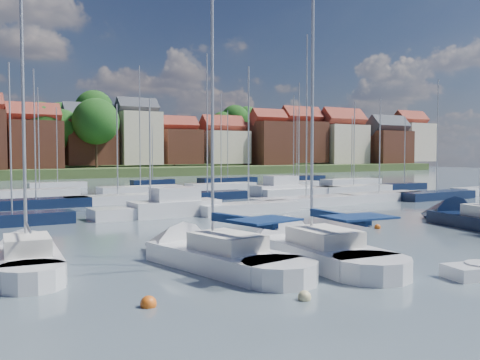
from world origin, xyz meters
TOP-DOWN VIEW (x-y plane):
  - ground at (0.00, 40.00)m, footprint 260.00×260.00m
  - sailboat_left at (-11.71, 2.92)m, footprint 4.92×11.64m
  - sailboat_centre at (-6.75, 2.11)m, footprint 4.30×12.22m
  - sailboat_navy at (9.59, 4.61)m, footprint 6.07×12.83m
  - sailboat_far at (-18.60, 6.16)m, footprint 3.58×9.73m
  - buoy_a at (-16.26, -2.25)m, footprint 0.53×0.53m
  - buoy_b at (-11.45, -4.23)m, footprint 0.46×0.46m
  - buoy_c at (-8.28, -1.85)m, footprint 0.49×0.49m
  - buoy_e at (3.06, 6.63)m, footprint 0.41×0.41m
  - marina_field at (1.91, 35.15)m, footprint 79.62×41.41m
  - far_shore_town at (2.23, 132.67)m, footprint 212.46×90.00m

SIDE VIEW (x-z plane):
  - ground at x=0.00m, z-range 0.00..0.00m
  - buoy_a at x=-16.26m, z-range -0.27..0.27m
  - buoy_b at x=-11.45m, z-range -0.23..0.23m
  - buoy_c at x=-8.28m, z-range -0.25..0.25m
  - buoy_e at x=3.06m, z-range -0.20..0.20m
  - sailboat_far at x=-18.60m, z-range -6.01..6.69m
  - sailboat_navy at x=9.59m, z-range -8.22..8.92m
  - sailboat_centre at x=-6.75m, z-range -7.77..8.48m
  - sailboat_left at x=-11.71m, z-range -7.32..8.03m
  - marina_field at x=1.91m, z-range -7.53..8.40m
  - far_shore_town at x=2.23m, z-range -6.53..15.74m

